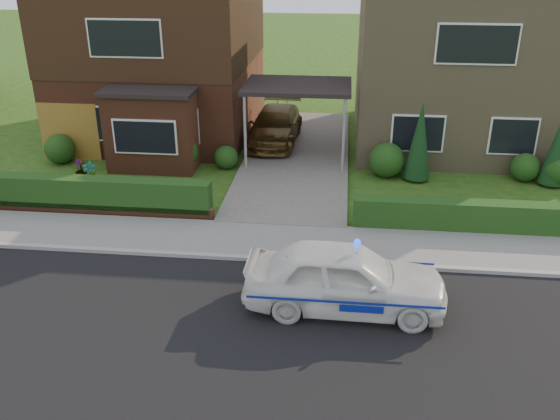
# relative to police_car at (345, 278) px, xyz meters

# --- Properties ---
(ground) EXTENTS (120.00, 120.00, 0.00)m
(ground) POSITION_rel_police_car_xyz_m (-1.84, -1.20, -0.75)
(ground) COLOR #224813
(ground) RESTS_ON ground
(road) EXTENTS (60.00, 6.00, 0.02)m
(road) POSITION_rel_police_car_xyz_m (-1.84, -1.20, -0.75)
(road) COLOR black
(road) RESTS_ON ground
(kerb) EXTENTS (60.00, 0.16, 0.12)m
(kerb) POSITION_rel_police_car_xyz_m (-1.84, 1.85, -0.69)
(kerb) COLOR #9E9993
(kerb) RESTS_ON ground
(sidewalk) EXTENTS (60.00, 2.00, 0.10)m
(sidewalk) POSITION_rel_police_car_xyz_m (-1.84, 2.90, -0.70)
(sidewalk) COLOR slate
(sidewalk) RESTS_ON ground
(driveway) EXTENTS (3.80, 12.00, 0.12)m
(driveway) POSITION_rel_police_car_xyz_m (-1.84, 9.80, -0.69)
(driveway) COLOR #666059
(driveway) RESTS_ON ground
(house_left) EXTENTS (7.50, 9.53, 7.25)m
(house_left) POSITION_rel_police_car_xyz_m (-7.62, 12.70, 3.06)
(house_left) COLOR brown
(house_left) RESTS_ON ground
(house_right) EXTENTS (7.50, 8.06, 7.25)m
(house_right) POSITION_rel_police_car_xyz_m (3.96, 12.79, 2.92)
(house_right) COLOR #8E7D57
(house_right) RESTS_ON ground
(carport_link) EXTENTS (3.80, 3.00, 2.77)m
(carport_link) POSITION_rel_police_car_xyz_m (-1.84, 9.75, 1.91)
(carport_link) COLOR black
(carport_link) RESTS_ON ground
(garage_door) EXTENTS (2.20, 0.10, 2.10)m
(garage_door) POSITION_rel_police_car_xyz_m (-10.09, 8.76, 0.30)
(garage_door) COLOR brown
(garage_door) RESTS_ON ground
(dwarf_wall) EXTENTS (7.70, 0.25, 0.36)m
(dwarf_wall) POSITION_rel_police_car_xyz_m (-7.64, 4.10, -0.57)
(dwarf_wall) COLOR brown
(dwarf_wall) RESTS_ON ground
(hedge_left) EXTENTS (7.50, 0.55, 0.90)m
(hedge_left) POSITION_rel_police_car_xyz_m (-7.64, 4.25, -0.75)
(hedge_left) COLOR #143811
(hedge_left) RESTS_ON ground
(hedge_right) EXTENTS (7.50, 0.55, 0.80)m
(hedge_right) POSITION_rel_police_car_xyz_m (3.96, 4.15, -0.75)
(hedge_right) COLOR #143811
(hedge_right) RESTS_ON ground
(shrub_left_far) EXTENTS (1.08, 1.08, 1.08)m
(shrub_left_far) POSITION_rel_police_car_xyz_m (-10.34, 8.30, -0.21)
(shrub_left_far) COLOR #143811
(shrub_left_far) RESTS_ON ground
(shrub_left_mid) EXTENTS (1.32, 1.32, 1.32)m
(shrub_left_mid) POSITION_rel_police_car_xyz_m (-5.84, 8.10, -0.09)
(shrub_left_mid) COLOR #143811
(shrub_left_mid) RESTS_ON ground
(shrub_left_near) EXTENTS (0.84, 0.84, 0.84)m
(shrub_left_near) POSITION_rel_police_car_xyz_m (-4.24, 8.40, -0.33)
(shrub_left_near) COLOR #143811
(shrub_left_near) RESTS_ON ground
(shrub_right_near) EXTENTS (1.20, 1.20, 1.20)m
(shrub_right_near) POSITION_rel_police_car_xyz_m (1.36, 8.20, -0.15)
(shrub_right_near) COLOR #143811
(shrub_right_near) RESTS_ON ground
(shrub_right_mid) EXTENTS (0.96, 0.96, 0.96)m
(shrub_right_mid) POSITION_rel_police_car_xyz_m (5.96, 8.30, -0.27)
(shrub_right_mid) COLOR #143811
(shrub_right_mid) RESTS_ON ground
(shrub_right_far) EXTENTS (1.08, 1.08, 1.08)m
(shrub_right_far) POSITION_rel_police_car_xyz_m (6.96, 8.00, -0.21)
(shrub_right_far) COLOR #143811
(shrub_right_far) RESTS_ON ground
(conifer_a) EXTENTS (0.90, 0.90, 2.60)m
(conifer_a) POSITION_rel_police_car_xyz_m (2.36, 8.00, 0.55)
(conifer_a) COLOR black
(conifer_a) RESTS_ON ground
(conifer_b) EXTENTS (0.90, 0.90, 2.20)m
(conifer_b) POSITION_rel_police_car_xyz_m (6.76, 8.00, 0.35)
(conifer_b) COLOR black
(conifer_b) RESTS_ON ground
(police_car) EXTENTS (4.03, 4.40, 1.66)m
(police_car) POSITION_rel_police_car_xyz_m (0.00, 0.00, 0.00)
(police_car) COLOR white
(police_car) RESTS_ON ground
(driveway_car) EXTENTS (2.00, 4.56, 1.30)m
(driveway_car) POSITION_rel_police_car_xyz_m (-2.84, 11.30, 0.03)
(driveway_car) COLOR brown
(driveway_car) RESTS_ON driveway
(potted_plant_a) EXTENTS (0.49, 0.37, 0.84)m
(potted_plant_a) POSITION_rel_police_car_xyz_m (-8.34, 6.20, -0.33)
(potted_plant_a) COLOR gray
(potted_plant_a) RESTS_ON ground
(potted_plant_b) EXTENTS (0.53, 0.48, 0.79)m
(potted_plant_b) POSITION_rel_police_car_xyz_m (-9.11, 4.80, -0.35)
(potted_plant_b) COLOR gray
(potted_plant_b) RESTS_ON ground
(potted_plant_c) EXTENTS (0.47, 0.47, 0.69)m
(potted_plant_c) POSITION_rel_police_car_xyz_m (-8.91, 6.77, -0.40)
(potted_plant_c) COLOR gray
(potted_plant_c) RESTS_ON ground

